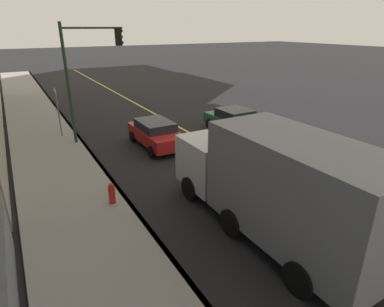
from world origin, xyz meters
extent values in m
plane|color=black|center=(0.00, 0.00, 0.00)|extent=(200.00, 200.00, 0.00)
cube|color=gray|center=(0.00, 7.95, 0.07)|extent=(80.00, 3.67, 0.15)
cube|color=slate|center=(0.00, 6.20, 0.07)|extent=(80.00, 0.16, 0.15)
cube|color=#D8CC4C|center=(0.00, 0.00, 0.01)|extent=(80.00, 0.16, 0.01)
cube|color=red|center=(2.66, 2.74, 0.63)|extent=(4.18, 1.75, 0.67)
cube|color=black|center=(2.73, 2.74, 1.19)|extent=(2.29, 1.61, 0.45)
cylinder|color=black|center=(4.03, 3.60, 0.30)|extent=(0.60, 0.22, 0.60)
cylinder|color=black|center=(4.03, 1.89, 0.30)|extent=(0.60, 0.22, 0.60)
cylinder|color=black|center=(1.28, 3.60, 0.30)|extent=(0.60, 0.22, 0.60)
cylinder|color=black|center=(1.28, 1.89, 0.30)|extent=(0.60, 0.22, 0.60)
cube|color=black|center=(-4.88, -2.52, 0.62)|extent=(4.44, 1.83, 0.64)
cube|color=black|center=(-4.90, -2.52, 1.24)|extent=(1.90, 1.69, 0.60)
cylinder|color=black|center=(-6.35, -3.41, 0.30)|extent=(0.60, 0.22, 0.60)
cylinder|color=black|center=(-6.35, -1.62, 0.30)|extent=(0.60, 0.22, 0.60)
cylinder|color=black|center=(-3.42, -3.41, 0.30)|extent=(0.60, 0.22, 0.60)
cylinder|color=black|center=(-3.42, -1.62, 0.30)|extent=(0.60, 0.22, 0.60)
cube|color=#1E6038|center=(2.65, -2.54, 0.61)|extent=(4.22, 1.88, 0.63)
cube|color=black|center=(2.64, -2.54, 1.18)|extent=(1.98, 1.73, 0.51)
cylinder|color=black|center=(1.26, -3.46, 0.30)|extent=(0.60, 0.22, 0.60)
cylinder|color=black|center=(1.26, -1.62, 0.30)|extent=(0.60, 0.22, 0.60)
cylinder|color=black|center=(4.04, -3.46, 0.30)|extent=(0.60, 0.22, 0.60)
cylinder|color=black|center=(4.04, -1.62, 0.30)|extent=(0.60, 0.22, 0.60)
cube|color=silver|center=(-3.32, 2.84, 1.36)|extent=(2.20, 2.41, 1.82)
cube|color=slate|center=(-7.33, 2.84, 1.92)|extent=(5.51, 2.41, 2.94)
cylinder|color=black|center=(-3.32, 3.99, 0.45)|extent=(0.90, 0.28, 0.90)
cylinder|color=black|center=(-3.32, 1.68, 0.45)|extent=(0.90, 0.28, 0.90)
cylinder|color=black|center=(-8.70, 3.99, 0.45)|extent=(0.90, 0.28, 0.90)
cylinder|color=black|center=(-8.70, 1.68, 0.45)|extent=(0.90, 0.28, 0.90)
cylinder|color=black|center=(-5.95, 3.99, 0.45)|extent=(0.90, 0.28, 0.90)
cylinder|color=black|center=(-5.95, 1.68, 0.45)|extent=(0.90, 0.28, 0.90)
cylinder|color=#1E3823|center=(5.12, 6.52, 3.19)|extent=(0.16, 0.16, 6.38)
cylinder|color=#1E3823|center=(5.12, 4.95, 6.08)|extent=(0.10, 3.14, 0.10)
cube|color=black|center=(5.12, 3.63, 5.63)|extent=(0.28, 0.30, 0.90)
sphere|color=#360605|center=(5.12, 3.45, 5.93)|extent=(0.18, 0.18, 0.18)
sphere|color=gold|center=(5.12, 3.45, 5.63)|extent=(0.18, 0.18, 0.18)
sphere|color=black|center=(5.12, 3.45, 5.33)|extent=(0.18, 0.18, 0.18)
cylinder|color=slate|center=(6.66, 7.02, 1.50)|extent=(0.08, 0.08, 3.00)
cube|color=white|center=(6.66, 7.04, 2.80)|extent=(0.60, 0.02, 0.20)
cube|color=#DB5919|center=(6.66, 7.04, 2.45)|extent=(0.44, 0.02, 0.28)
cylinder|color=red|center=(-2.38, 6.72, 0.40)|extent=(0.24, 0.24, 0.80)
sphere|color=red|center=(-2.38, 6.72, 0.84)|extent=(0.20, 0.20, 0.20)
camera|label=1|loc=(-12.69, 9.29, 6.14)|focal=29.99mm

